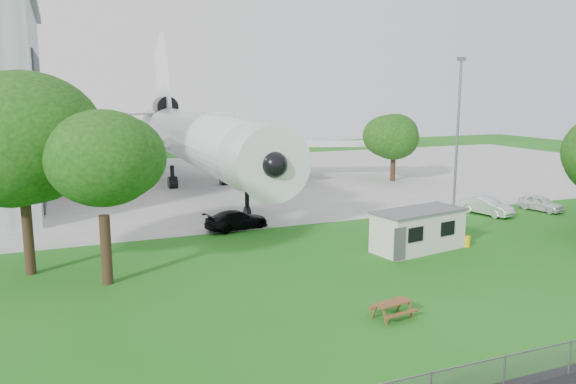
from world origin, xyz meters
name	(u,v)px	position (x,y,z in m)	size (l,w,h in m)	color
ground	(398,292)	(0.00, 0.00, 0.00)	(160.00, 160.00, 0.00)	#2B791F
concrete_apron	(211,181)	(0.00, 38.00, 0.01)	(120.00, 46.00, 0.03)	#B7B7B2
airliner	(196,136)	(-2.00, 35.86, 5.27)	(46.36, 47.73, 17.69)	white
site_cabin	(418,230)	(5.40, 6.05, 1.31)	(6.94, 3.77, 2.62)	silver
picnic_west	(392,318)	(-2.09, -2.74, 0.00)	(1.80, 1.50, 0.76)	brown
fence	(547,380)	(0.00, -9.50, 0.00)	(58.00, 0.04, 1.30)	gray
lamp_mast	(456,155)	(8.20, 6.20, 6.00)	(0.16, 0.16, 12.00)	slate
tree_west_big	(20,146)	(-17.37, 10.11, 7.14)	(8.69, 8.69, 11.50)	#382619
tree_west_small	(101,165)	(-13.54, 6.84, 6.35)	(5.95, 5.95, 9.35)	#382619
tree_far_apron	(394,135)	(19.00, 30.31, 5.18)	(6.05, 6.05, 8.22)	#382619
car_ne_hatch	(541,204)	(21.97, 12.01, 0.64)	(1.51, 3.74, 1.28)	silver
car_ne_sedan	(487,206)	(16.65, 12.50, 0.71)	(1.50, 4.31, 1.42)	silver
car_apron_van	(237,220)	(-3.76, 15.57, 0.70)	(1.96, 4.81, 1.40)	black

